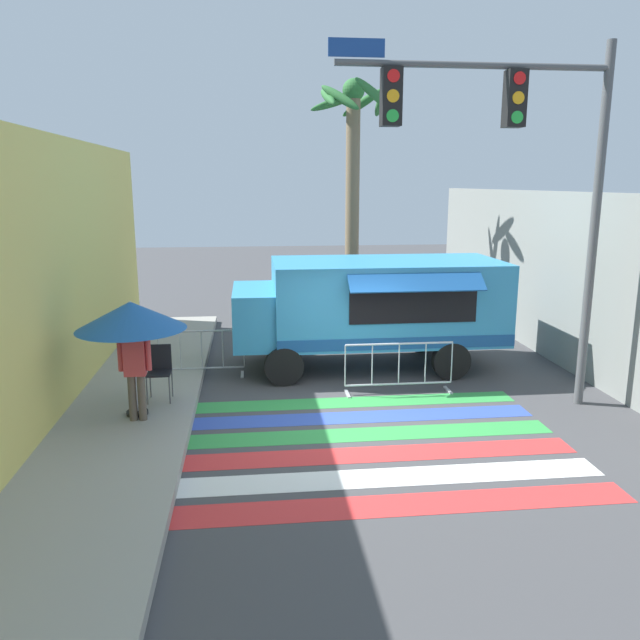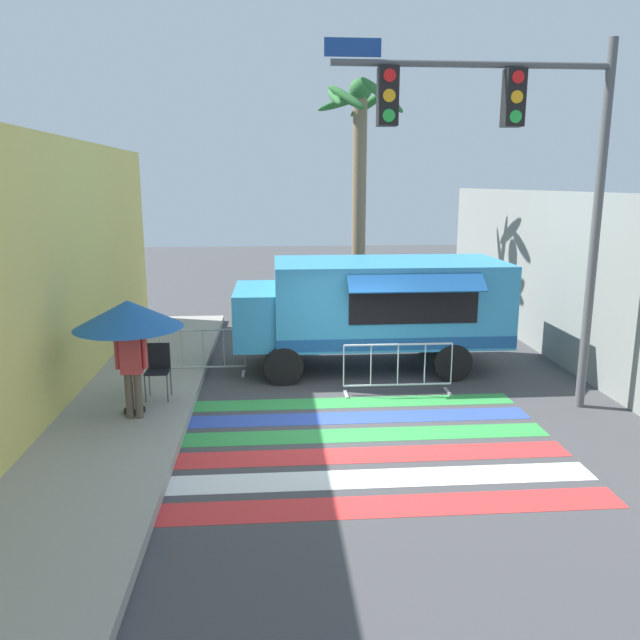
{
  "view_description": "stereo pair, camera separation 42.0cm",
  "coord_description": "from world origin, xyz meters",
  "px_view_note": "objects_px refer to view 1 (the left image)",
  "views": [
    {
      "loc": [
        -1.64,
        -10.06,
        3.99
      ],
      "look_at": [
        -0.29,
        2.07,
        1.29
      ],
      "focal_mm": 35.0,
      "sensor_mm": 36.0,
      "label": 1
    },
    {
      "loc": [
        -1.22,
        -10.1,
        3.99
      ],
      "look_at": [
        -0.29,
        2.07,
        1.29
      ],
      "focal_mm": 35.0,
      "sensor_mm": 36.0,
      "label": 2
    }
  ],
  "objects_px": {
    "palm_tree": "(353,163)",
    "folding_chair": "(159,367)",
    "food_truck": "(366,303)",
    "patio_umbrella": "(131,316)",
    "vendor_person": "(135,366)",
    "barricade_side": "(202,354)",
    "traffic_signal_pole": "(516,151)",
    "barricade_front": "(399,368)"
  },
  "relations": [
    {
      "from": "folding_chair",
      "to": "vendor_person",
      "type": "height_order",
      "value": "vendor_person"
    },
    {
      "from": "food_truck",
      "to": "barricade_side",
      "type": "height_order",
      "value": "food_truck"
    },
    {
      "from": "patio_umbrella",
      "to": "barricade_side",
      "type": "bearing_deg",
      "value": 70.43
    },
    {
      "from": "traffic_signal_pole",
      "to": "barricade_front",
      "type": "xyz_separation_m",
      "value": [
        -1.66,
        0.95,
        -4.01
      ]
    },
    {
      "from": "patio_umbrella",
      "to": "folding_chair",
      "type": "xyz_separation_m",
      "value": [
        0.3,
        0.74,
        -1.09
      ]
    },
    {
      "from": "food_truck",
      "to": "palm_tree",
      "type": "relative_size",
      "value": 0.86
    },
    {
      "from": "vendor_person",
      "to": "barricade_side",
      "type": "distance_m",
      "value": 2.98
    },
    {
      "from": "patio_umbrella",
      "to": "palm_tree",
      "type": "bearing_deg",
      "value": 55.96
    },
    {
      "from": "food_truck",
      "to": "folding_chair",
      "type": "xyz_separation_m",
      "value": [
        -4.14,
        -2.14,
        -0.66
      ]
    },
    {
      "from": "patio_umbrella",
      "to": "food_truck",
      "type": "bearing_deg",
      "value": 32.98
    },
    {
      "from": "barricade_front",
      "to": "folding_chair",
      "type": "bearing_deg",
      "value": -175.95
    },
    {
      "from": "food_truck",
      "to": "barricade_side",
      "type": "bearing_deg",
      "value": -174.44
    },
    {
      "from": "traffic_signal_pole",
      "to": "barricade_side",
      "type": "height_order",
      "value": "traffic_signal_pole"
    },
    {
      "from": "vendor_person",
      "to": "barricade_front",
      "type": "height_order",
      "value": "vendor_person"
    },
    {
      "from": "barricade_side",
      "to": "vendor_person",
      "type": "bearing_deg",
      "value": -106.63
    },
    {
      "from": "barricade_side",
      "to": "barricade_front",
      "type": "bearing_deg",
      "value": -20.97
    },
    {
      "from": "vendor_person",
      "to": "patio_umbrella",
      "type": "bearing_deg",
      "value": 89.46
    },
    {
      "from": "vendor_person",
      "to": "palm_tree",
      "type": "bearing_deg",
      "value": 43.06
    },
    {
      "from": "barricade_side",
      "to": "palm_tree",
      "type": "height_order",
      "value": "palm_tree"
    },
    {
      "from": "food_truck",
      "to": "folding_chair",
      "type": "distance_m",
      "value": 4.7
    },
    {
      "from": "food_truck",
      "to": "vendor_person",
      "type": "xyz_separation_m",
      "value": [
        -4.37,
        -3.14,
        -0.33
      ]
    },
    {
      "from": "barricade_side",
      "to": "food_truck",
      "type": "bearing_deg",
      "value": 5.56
    },
    {
      "from": "food_truck",
      "to": "folding_chair",
      "type": "height_order",
      "value": "food_truck"
    },
    {
      "from": "patio_umbrella",
      "to": "vendor_person",
      "type": "bearing_deg",
      "value": -76.32
    },
    {
      "from": "traffic_signal_pole",
      "to": "folding_chair",
      "type": "relative_size",
      "value": 6.33
    },
    {
      "from": "barricade_front",
      "to": "food_truck",
      "type": "bearing_deg",
      "value": 99.9
    },
    {
      "from": "vendor_person",
      "to": "barricade_side",
      "type": "height_order",
      "value": "vendor_person"
    },
    {
      "from": "vendor_person",
      "to": "palm_tree",
      "type": "xyz_separation_m",
      "value": [
        4.75,
        7.39,
        3.43
      ]
    },
    {
      "from": "patio_umbrella",
      "to": "palm_tree",
      "type": "distance_m",
      "value": 9.01
    },
    {
      "from": "food_truck",
      "to": "traffic_signal_pole",
      "type": "bearing_deg",
      "value": -54.5
    },
    {
      "from": "palm_tree",
      "to": "folding_chair",
      "type": "bearing_deg",
      "value": -125.29
    },
    {
      "from": "traffic_signal_pole",
      "to": "barricade_side",
      "type": "distance_m",
      "value": 7.24
    },
    {
      "from": "folding_chair",
      "to": "palm_tree",
      "type": "height_order",
      "value": "palm_tree"
    },
    {
      "from": "barricade_front",
      "to": "patio_umbrella",
      "type": "bearing_deg",
      "value": -167.46
    },
    {
      "from": "patio_umbrella",
      "to": "folding_chair",
      "type": "bearing_deg",
      "value": 68.25
    },
    {
      "from": "folding_chair",
      "to": "barricade_side",
      "type": "height_order",
      "value": "folding_chair"
    },
    {
      "from": "barricade_front",
      "to": "traffic_signal_pole",
      "type": "bearing_deg",
      "value": -29.78
    },
    {
      "from": "barricade_front",
      "to": "palm_tree",
      "type": "height_order",
      "value": "palm_tree"
    },
    {
      "from": "palm_tree",
      "to": "patio_umbrella",
      "type": "bearing_deg",
      "value": -124.04
    },
    {
      "from": "food_truck",
      "to": "vendor_person",
      "type": "distance_m",
      "value": 5.39
    },
    {
      "from": "barricade_side",
      "to": "patio_umbrella",
      "type": "bearing_deg",
      "value": -109.57
    },
    {
      "from": "barricade_side",
      "to": "traffic_signal_pole",
      "type": "bearing_deg",
      "value": -23.75
    }
  ]
}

